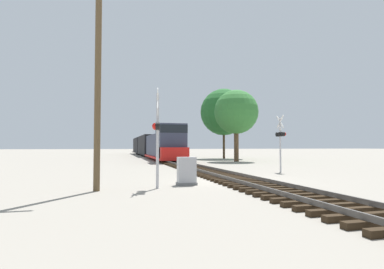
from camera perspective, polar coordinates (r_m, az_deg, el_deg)
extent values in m
plane|color=gray|center=(15.96, 7.71, -8.61)|extent=(400.00, 400.00, 0.00)
cube|color=black|center=(8.64, 30.80, -13.19)|extent=(2.60, 0.22, 0.16)
cube|color=black|center=(9.06, 28.04, -12.71)|extent=(2.60, 0.22, 0.16)
cube|color=black|center=(9.51, 25.53, -12.25)|extent=(2.60, 0.22, 0.16)
cube|color=black|center=(9.97, 23.26, -11.81)|extent=(2.60, 0.22, 0.16)
cube|color=black|center=(10.44, 21.20, -11.40)|extent=(2.60, 0.22, 0.16)
cube|color=black|center=(10.93, 19.33, -11.01)|extent=(2.60, 0.22, 0.16)
cube|color=black|center=(11.43, 17.62, -10.64)|extent=(2.60, 0.22, 0.16)
cube|color=black|center=(11.94, 16.06, -10.30)|extent=(2.60, 0.22, 0.16)
cube|color=black|center=(12.45, 14.64, -9.98)|extent=(2.60, 0.22, 0.16)
cube|color=black|center=(12.98, 13.33, -9.68)|extent=(2.60, 0.22, 0.16)
cube|color=black|center=(13.50, 12.12, -9.40)|extent=(2.60, 0.22, 0.16)
cube|color=black|center=(14.04, 11.00, -9.13)|extent=(2.60, 0.22, 0.16)
cube|color=black|center=(14.58, 9.97, -8.88)|extent=(2.60, 0.22, 0.16)
cube|color=black|center=(15.12, 9.02, -8.65)|extent=(2.60, 0.22, 0.16)
cube|color=black|center=(15.67, 8.13, -8.43)|extent=(2.60, 0.22, 0.16)
cube|color=black|center=(16.22, 7.31, -8.22)|extent=(2.60, 0.22, 0.16)
cube|color=black|center=(16.78, 6.53, -8.03)|extent=(2.60, 0.22, 0.16)
cube|color=black|center=(17.34, 5.81, -7.85)|extent=(2.60, 0.22, 0.16)
cube|color=black|center=(17.90, 5.14, -7.68)|extent=(2.60, 0.22, 0.16)
cube|color=black|center=(18.46, 4.51, -7.51)|extent=(2.60, 0.22, 0.16)
cube|color=black|center=(19.03, 3.91, -7.36)|extent=(2.60, 0.22, 0.16)
cube|color=black|center=(19.60, 3.35, -7.21)|extent=(2.60, 0.22, 0.16)
cube|color=black|center=(20.17, 2.82, -7.08)|extent=(2.60, 0.22, 0.16)
cube|color=black|center=(20.74, 2.32, -6.95)|extent=(2.60, 0.22, 0.16)
cube|color=black|center=(21.31, 1.85, -6.82)|extent=(2.60, 0.22, 0.16)
cube|color=black|center=(21.89, 1.40, -6.70)|extent=(2.60, 0.22, 0.16)
cube|color=black|center=(22.46, 0.98, -6.59)|extent=(2.60, 0.22, 0.16)
cube|color=black|center=(23.04, 0.57, -6.48)|extent=(2.60, 0.22, 0.16)
cube|color=black|center=(23.62, 0.19, -6.38)|extent=(2.60, 0.22, 0.16)
cube|color=black|center=(24.20, -0.17, -6.28)|extent=(2.60, 0.22, 0.16)
cube|color=black|center=(24.78, -0.52, -6.19)|extent=(2.60, 0.22, 0.16)
cube|color=black|center=(25.36, -0.85, -6.10)|extent=(2.60, 0.22, 0.16)
cube|color=black|center=(25.94, -1.17, -6.01)|extent=(2.60, 0.22, 0.16)
cube|color=black|center=(26.52, -1.47, -5.93)|extent=(2.60, 0.22, 0.16)
cube|color=black|center=(27.11, -1.76, -5.85)|extent=(2.60, 0.22, 0.16)
cube|color=black|center=(27.69, -2.04, -5.78)|extent=(2.60, 0.22, 0.16)
cube|color=black|center=(28.27, -2.30, -5.71)|extent=(2.60, 0.22, 0.16)
cube|color=black|center=(28.86, -2.56, -5.64)|extent=(2.60, 0.22, 0.16)
cube|color=black|center=(29.45, -2.80, -5.57)|extent=(2.60, 0.22, 0.16)
cube|color=black|center=(30.03, -3.03, -5.50)|extent=(2.60, 0.22, 0.16)
cube|color=black|center=(30.62, -3.26, -5.44)|extent=(2.60, 0.22, 0.16)
cube|color=black|center=(31.21, -3.48, -5.38)|extent=(2.60, 0.22, 0.16)
cube|color=black|center=(31.80, -3.69, -5.32)|extent=(2.60, 0.22, 0.16)
cube|color=black|center=(32.38, -3.89, -5.27)|extent=(2.60, 0.22, 0.16)
cube|color=black|center=(32.97, -4.08, -5.22)|extent=(2.60, 0.22, 0.16)
cube|color=black|center=(33.56, -4.27, -5.16)|extent=(2.60, 0.22, 0.16)
cube|color=black|center=(34.15, -4.45, -5.11)|extent=(2.60, 0.22, 0.16)
cube|color=black|center=(34.74, -4.63, -5.07)|extent=(2.60, 0.22, 0.16)
cube|color=#56514C|center=(15.68, 5.26, -7.87)|extent=(0.07, 160.00, 0.15)
cube|color=#56514C|center=(16.22, 10.08, -7.66)|extent=(0.07, 160.00, 0.15)
cube|color=#33384C|center=(40.93, -6.14, -2.20)|extent=(2.47, 11.62, 3.03)
cube|color=#33384C|center=(32.91, -4.06, -1.44)|extent=(2.90, 3.65, 3.89)
cube|color=black|center=(32.96, -4.06, 0.94)|extent=(2.93, 3.69, 0.86)
cube|color=red|center=(31.12, -3.45, -3.71)|extent=(2.90, 1.66, 1.36)
cube|color=red|center=(38.49, -5.61, -4.27)|extent=(2.96, 16.27, 0.24)
cube|color=black|center=(33.17, -4.15, -4.47)|extent=(1.58, 2.20, 1.00)
cube|color=black|center=(43.82, -6.71, -3.93)|extent=(1.58, 2.20, 1.00)
cube|color=black|center=(54.97, -8.31, -2.01)|extent=(2.76, 14.09, 3.41)
cube|color=black|center=(50.43, -7.75, -3.77)|extent=(1.58, 2.20, 0.90)
cube|color=black|center=(59.53, -8.80, -3.53)|extent=(1.58, 2.20, 0.90)
cube|color=black|center=(70.28, -9.68, -2.06)|extent=(2.76, 14.09, 3.41)
cube|color=black|center=(65.74, -9.35, -3.41)|extent=(1.58, 2.20, 0.90)
cube|color=black|center=(74.86, -9.99, -3.27)|extent=(1.58, 2.20, 0.90)
cylinder|color=#B7B7BC|center=(12.69, -6.58, -1.16)|extent=(0.12, 0.12, 4.02)
cube|color=white|center=(12.84, -6.54, 6.49)|extent=(0.16, 0.92, 0.93)
cube|color=white|center=(12.84, -6.54, 6.49)|extent=(0.16, 0.92, 0.93)
cube|color=black|center=(12.72, -6.57, 1.50)|extent=(0.18, 0.86, 0.06)
cylinder|color=black|center=(13.07, -6.57, 1.40)|extent=(0.22, 0.32, 0.30)
sphere|color=red|center=(13.07, -7.01, 1.40)|extent=(0.26, 0.26, 0.26)
cylinder|color=black|center=(12.72, -6.57, 1.50)|extent=(0.22, 0.32, 0.30)
sphere|color=red|center=(12.72, -7.02, 1.50)|extent=(0.26, 0.26, 0.26)
cylinder|color=black|center=(12.37, -6.57, 1.61)|extent=(0.22, 0.32, 0.30)
sphere|color=red|center=(12.37, -7.03, 1.61)|extent=(0.26, 0.26, 0.26)
cube|color=white|center=(12.77, -6.56, 4.05)|extent=(0.07, 0.32, 0.20)
cylinder|color=#B7B7BC|center=(21.47, 16.48, -1.87)|extent=(0.12, 0.12, 3.77)
cube|color=white|center=(21.54, 16.43, 2.34)|extent=(0.04, 0.93, 0.93)
cube|color=white|center=(21.54, 16.43, 2.34)|extent=(0.04, 0.93, 0.93)
cube|color=black|center=(21.49, 16.45, 0.03)|extent=(0.07, 0.86, 0.06)
cylinder|color=black|center=(21.19, 16.94, 0.07)|extent=(0.18, 0.30, 0.30)
sphere|color=red|center=(21.24, 17.17, 0.07)|extent=(0.26, 0.26, 0.26)
cylinder|color=black|center=(21.49, 16.45, 0.03)|extent=(0.18, 0.30, 0.30)
sphere|color=red|center=(21.54, 16.68, 0.03)|extent=(0.26, 0.26, 0.26)
cylinder|color=black|center=(21.79, 15.99, 0.00)|extent=(0.18, 0.30, 0.30)
sphere|color=red|center=(21.84, 16.21, 0.00)|extent=(0.26, 0.26, 0.26)
cube|color=white|center=(21.50, 16.44, 0.88)|extent=(0.03, 0.32, 0.20)
cube|color=slate|center=(13.87, -1.04, -9.34)|extent=(0.91, 0.51, 0.12)
cube|color=#ADADB2|center=(13.80, -1.04, -6.71)|extent=(0.83, 0.46, 1.16)
cylinder|color=brown|center=(12.78, -17.48, 11.00)|extent=(0.25, 0.25, 9.35)
cylinder|color=brown|center=(35.59, 8.44, -1.66)|extent=(0.55, 0.55, 4.29)
sphere|color=#337533|center=(35.83, 8.40, 4.28)|extent=(5.20, 5.20, 5.20)
cylinder|color=#473521|center=(43.61, 6.09, -1.49)|extent=(0.33, 0.33, 4.74)
sphere|color=#236028|center=(43.89, 6.07, 4.27)|extent=(6.77, 6.77, 6.77)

